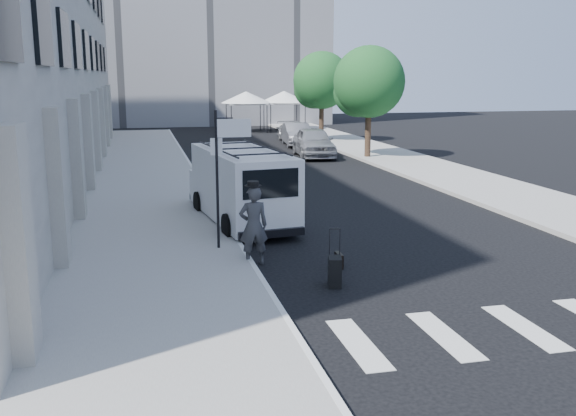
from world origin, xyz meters
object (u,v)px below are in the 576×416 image
briefcase (339,260)px  parked_car_a (314,142)px  cargo_van (241,185)px  parked_car_b (297,134)px  suitcase (335,271)px  parked_car_c (296,132)px  businessman (253,226)px

briefcase → parked_car_a: bearing=79.4°
cargo_van → parked_car_b: size_ratio=1.40×
suitcase → parked_car_c: 30.42m
suitcase → parked_car_b: parked_car_b is taller
parked_car_c → parked_car_a: bearing=-97.0°
cargo_van → businessman: bearing=-102.7°
suitcase → parked_car_a: 22.23m
suitcase → cargo_van: size_ratio=0.20×
suitcase → parked_car_c: parked_car_c is taller
suitcase → parked_car_a: (5.48, 21.54, 0.50)m
businessman → briefcase: size_ratio=4.38×
businessman → parked_car_b: size_ratio=0.44×
cargo_van → parked_car_a: size_ratio=1.27×
businessman → briefcase: (1.94, -0.66, -0.79)m
businessman → cargo_van: cargo_van is taller
businessman → briefcase: bearing=158.0°
businessman → cargo_van: (0.42, 4.58, 0.21)m
briefcase → suitcase: 1.43m
suitcase → businessman: bearing=139.6°
briefcase → parked_car_c: parked_car_c is taller
parked_car_a → parked_car_c: 8.25m
parked_car_b → parked_car_c: size_ratio=0.96×
suitcase → cargo_van: 6.70m
businessman → parked_car_a: bearing=-112.6°
cargo_van → parked_car_b: 21.91m
cargo_van → parked_car_c: bearing=64.7°
suitcase → parked_car_b: 27.98m
parked_car_b → parked_car_a: bearing=-88.8°
briefcase → parked_car_b: size_ratio=0.10×
cargo_van → parked_car_a: 16.31m
parked_car_a → parked_car_c: (0.99, 8.19, -0.17)m
parked_car_b → briefcase: bearing=-95.8°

